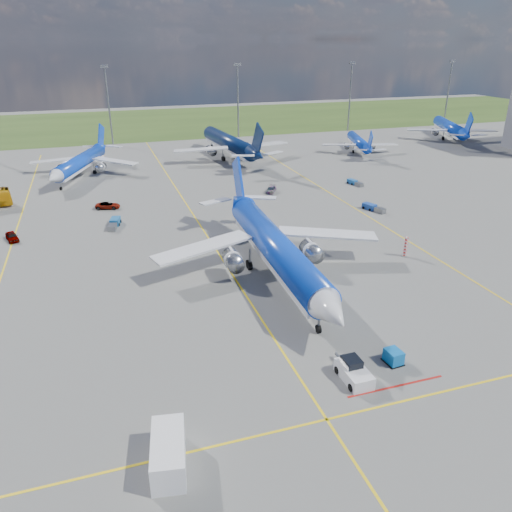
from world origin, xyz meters
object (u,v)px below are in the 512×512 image
object	(u,v)px
bg_jet_nnw	(82,176)
baggage_tug_c	(114,223)
baggage_tug_e	(355,183)
baggage_tug_w	(373,208)
main_airliner	(275,275)
service_car_c	(271,190)
service_van	(168,453)
uld_container	(393,357)
bg_jet_ne	(358,151)
service_car_a	(12,237)
bg_jet_ene	(448,139)
service_car_b	(108,206)
warning_post	(405,247)
bg_jet_n	(229,158)
pushback_tug	(353,372)

from	to	relation	value
bg_jet_nnw	baggage_tug_c	bearing A→B (deg)	-61.35
baggage_tug_e	baggage_tug_c	bearing A→B (deg)	179.71
baggage_tug_w	baggage_tug_e	world-z (taller)	baggage_tug_w
main_airliner	service_car_c	bearing A→B (deg)	72.91
service_van	uld_container	bearing A→B (deg)	24.35
bg_jet_ne	service_car_c	xyz separation A→B (m)	(-37.75, -31.46, 0.61)
bg_jet_ne	service_car_c	size ratio (longest dim) A/B	7.05
uld_container	baggage_tug_w	world-z (taller)	uld_container
main_airliner	baggage_tug_e	xyz separation A→B (m)	(32.53, 37.80, 0.46)
service_car_a	baggage_tug_w	size ratio (longest dim) A/B	0.78
bg_jet_ene	service_car_b	world-z (taller)	bg_jet_ene
warning_post	baggage_tug_e	distance (m)	39.48
main_airliner	warning_post	bearing A→B (deg)	2.37
service_van	service_car_c	world-z (taller)	service_van
bg_jet_ene	baggage_tug_w	xyz separation A→B (m)	(-61.19, -57.65, 0.51)
bg_jet_n	baggage_tug_e	bearing A→B (deg)	113.34
uld_container	baggage_tug_e	distance (m)	66.53
bg_jet_nnw	uld_container	size ratio (longest dim) A/B	20.73
warning_post	bg_jet_nnw	distance (m)	78.65
main_airliner	baggage_tug_w	bearing A→B (deg)	39.02
main_airliner	service_van	bearing A→B (deg)	-121.69
bg_jet_ne	pushback_tug	distance (m)	106.17
bg_jet_nnw	warning_post	bearing A→B (deg)	-33.94
uld_container	service_car_c	bearing A→B (deg)	76.61
warning_post	bg_jet_ne	bearing A→B (deg)	66.42
pushback_tug	service_car_a	size ratio (longest dim) A/B	1.49
bg_jet_n	warning_post	bearing A→B (deg)	90.31
service_van	service_car_a	xyz separation A→B (m)	(-16.59, 53.66, -0.57)
service_van	service_car_c	bearing A→B (deg)	73.82
bg_jet_n	service_car_a	size ratio (longest dim) A/B	11.35
main_airliner	service_van	size ratio (longest dim) A/B	8.06
service_car_c	warning_post	bearing A→B (deg)	-47.50
bg_jet_ene	baggage_tug_c	world-z (taller)	bg_jet_ene
pushback_tug	baggage_tug_w	bearing A→B (deg)	57.29
service_van	baggage_tug_c	size ratio (longest dim) A/B	1.07
main_airliner	service_car_a	size ratio (longest dim) A/B	11.56
bg_jet_n	bg_jet_ne	world-z (taller)	bg_jet_n
pushback_tug	bg_jet_n	bearing A→B (deg)	81.19
warning_post	service_car_c	bearing A→B (deg)	101.36
pushback_tug	baggage_tug_w	size ratio (longest dim) A/B	1.17
main_airliner	pushback_tug	xyz separation A→B (m)	(-0.74, -23.53, 0.80)
main_airliner	bg_jet_nnw	bearing A→B (deg)	112.72
bg_jet_ne	baggage_tug_w	size ratio (longest dim) A/B	5.95
bg_jet_ne	service_van	world-z (taller)	bg_jet_ne
uld_container	service_car_c	world-z (taller)	uld_container
bg_jet_n	baggage_tug_w	distance (m)	54.00
service_car_a	service_car_c	size ratio (longest dim) A/B	0.93
service_car_b	warning_post	bearing A→B (deg)	-117.32
warning_post	service_van	xyz separation A→B (m)	(-39.44, -28.84, -0.26)
bg_jet_ne	main_airliner	distance (m)	85.90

